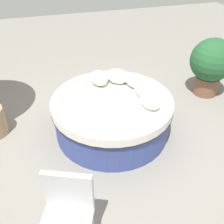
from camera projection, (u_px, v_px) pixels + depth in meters
ground_plane at (112, 130)px, 4.42m from camera, size 16.00×16.00×0.00m
round_bed at (112, 115)px, 4.22m from camera, size 2.01×2.01×0.68m
throw_pillow_0 at (150, 101)px, 3.81m from camera, size 0.42×0.30×0.16m
throw_pillow_1 at (146, 90)px, 4.10m from camera, size 0.54×0.38×0.14m
throw_pillow_2 at (136, 80)px, 4.34m from camera, size 0.48×0.36×0.17m
throw_pillow_3 at (118, 76)px, 4.49m from camera, size 0.51×0.39×0.16m
throw_pillow_4 at (99, 78)px, 4.38m from camera, size 0.46×0.31×0.21m
patio_chair at (67, 210)px, 2.54m from camera, size 0.67×0.68×0.98m
planter at (211, 63)px, 5.05m from camera, size 0.88×0.88×1.21m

